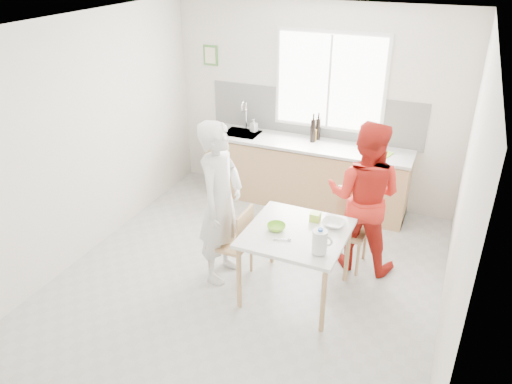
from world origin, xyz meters
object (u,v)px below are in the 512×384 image
(dining_table, at_px, (296,238))
(milk_jug, at_px, (320,241))
(chair_left, at_px, (236,241))
(wine_bottle_a, at_px, (313,131))
(chair_far, at_px, (350,224))
(bowl_white, at_px, (333,224))
(person_white, at_px, (220,203))
(wine_bottle_b, at_px, (318,129))
(bowl_green, at_px, (276,227))
(person_red, at_px, (364,197))

(dining_table, xyz_separation_m, milk_jug, (0.32, -0.29, 0.21))
(chair_left, distance_m, wine_bottle_a, 2.12)
(chair_far, xyz_separation_m, bowl_white, (-0.06, -0.57, 0.30))
(person_white, distance_m, wine_bottle_a, 2.06)
(wine_bottle_a, relative_size, wine_bottle_b, 1.07)
(chair_left, xyz_separation_m, milk_jug, (1.00, -0.30, 0.42))
(person_white, distance_m, wine_bottle_b, 2.18)
(bowl_white, xyz_separation_m, wine_bottle_b, (-0.74, 1.91, 0.28))
(bowl_green, bearing_deg, person_white, 174.39)
(chair_far, relative_size, bowl_white, 3.92)
(wine_bottle_b, bearing_deg, wine_bottle_a, -107.38)
(bowl_white, height_order, milk_jug, milk_jug)
(chair_left, height_order, chair_far, chair_far)
(milk_jug, height_order, wine_bottle_a, wine_bottle_a)
(bowl_green, height_order, wine_bottle_b, wine_bottle_b)
(chair_far, relative_size, person_white, 0.49)
(person_white, xyz_separation_m, person_red, (1.35, 0.79, -0.04))
(dining_table, height_order, wine_bottle_b, wine_bottle_b)
(milk_jug, distance_m, wine_bottle_b, 2.56)
(dining_table, relative_size, chair_left, 1.18)
(person_red, xyz_separation_m, milk_jug, (-0.18, -1.09, 0.03))
(bowl_green, bearing_deg, dining_table, 12.81)
(milk_jug, bearing_deg, chair_far, 88.63)
(chair_left, height_order, wine_bottle_a, wine_bottle_a)
(person_red, bearing_deg, chair_left, 35.10)
(chair_left, height_order, person_red, person_red)
(chair_far, xyz_separation_m, wine_bottle_a, (-0.84, 1.23, 0.59))
(person_white, distance_m, bowl_white, 1.18)
(bowl_green, relative_size, bowl_white, 0.83)
(person_white, xyz_separation_m, bowl_white, (1.16, 0.23, -0.11))
(chair_left, height_order, person_white, person_white)
(wine_bottle_a, bearing_deg, chair_far, -55.65)
(chair_far, relative_size, bowl_green, 4.73)
(person_white, height_order, wine_bottle_a, person_white)
(chair_far, bearing_deg, wine_bottle_b, 122.07)
(dining_table, height_order, bowl_white, bowl_white)
(chair_left, relative_size, person_red, 0.50)
(person_white, xyz_separation_m, wine_bottle_b, (0.42, 2.14, 0.17))
(chair_left, bearing_deg, dining_table, 90.00)
(bowl_green, distance_m, wine_bottle_a, 2.12)
(person_white, bearing_deg, chair_far, -55.81)
(person_white, relative_size, wine_bottle_b, 6.00)
(chair_far, distance_m, wine_bottle_a, 1.60)
(bowl_white, bearing_deg, bowl_green, -150.26)
(wine_bottle_a, bearing_deg, bowl_white, -66.57)
(dining_table, bearing_deg, bowl_green, -167.19)
(person_red, distance_m, milk_jug, 1.11)
(chair_far, distance_m, person_white, 1.51)
(chair_left, distance_m, wine_bottle_b, 2.24)
(dining_table, bearing_deg, chair_left, 178.77)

